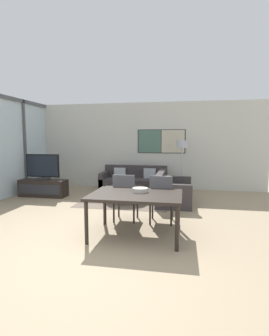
% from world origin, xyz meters
% --- Properties ---
extents(ground_plane, '(24.00, 24.00, 0.00)m').
position_xyz_m(ground_plane, '(0.00, 0.00, 0.00)').
color(ground_plane, '#9E896B').
extents(wall_back, '(7.85, 0.09, 2.80)m').
position_xyz_m(wall_back, '(0.02, 5.25, 1.40)').
color(wall_back, silver).
rests_on(wall_back, ground_plane).
extents(area_rug, '(2.31, 1.72, 0.01)m').
position_xyz_m(area_rug, '(-0.13, 3.27, 0.00)').
color(area_rug, '#706051').
rests_on(area_rug, ground_plane).
extents(tv_console, '(1.33, 0.47, 0.48)m').
position_xyz_m(tv_console, '(-2.54, 3.44, 0.24)').
color(tv_console, black).
rests_on(tv_console, ground_plane).
extents(television, '(0.99, 0.20, 0.72)m').
position_xyz_m(television, '(-2.54, 3.44, 0.84)').
color(television, '#2D2D33').
rests_on(television, tv_console).
extents(sofa_main, '(1.99, 0.85, 0.79)m').
position_xyz_m(sofa_main, '(-0.13, 4.58, 0.27)').
color(sofa_main, '#383333').
rests_on(sofa_main, ground_plane).
extents(sofa_side, '(0.85, 1.44, 0.79)m').
position_xyz_m(sofa_side, '(1.08, 3.30, 0.27)').
color(sofa_side, '#383333').
rests_on(sofa_side, ground_plane).
extents(coffee_table, '(1.02, 1.02, 0.40)m').
position_xyz_m(coffee_table, '(-0.13, 3.27, 0.30)').
color(coffee_table, black).
rests_on(coffee_table, ground_plane).
extents(dining_table, '(1.50, 1.08, 0.73)m').
position_xyz_m(dining_table, '(0.60, 0.91, 0.66)').
color(dining_table, black).
rests_on(dining_table, ground_plane).
extents(dining_chair_left, '(0.46, 0.46, 0.94)m').
position_xyz_m(dining_chair_left, '(0.25, 1.66, 0.51)').
color(dining_chair_left, '#4C4C51').
rests_on(dining_chair_left, ground_plane).
extents(dining_chair_centre, '(0.46, 0.46, 0.94)m').
position_xyz_m(dining_chair_centre, '(0.96, 1.64, 0.51)').
color(dining_chair_centre, '#4C4C51').
rests_on(dining_chair_centre, ground_plane).
extents(fruit_bowl, '(0.27, 0.27, 0.07)m').
position_xyz_m(fruit_bowl, '(0.65, 1.05, 0.77)').
color(fruit_bowl, '#B7B2A8').
rests_on(fruit_bowl, dining_table).
extents(floor_lamp, '(0.33, 0.33, 1.59)m').
position_xyz_m(floor_lamp, '(1.32, 4.64, 1.34)').
color(floor_lamp, '#2D2D33').
rests_on(floor_lamp, ground_plane).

